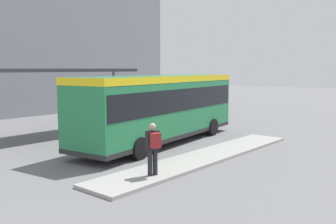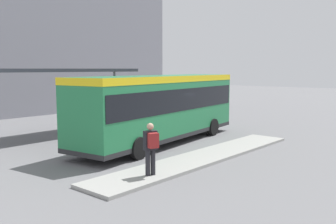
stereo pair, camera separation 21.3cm
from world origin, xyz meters
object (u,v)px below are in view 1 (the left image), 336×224
at_px(bicycle_red, 207,115).
at_px(bicycle_black, 195,115).
at_px(bicycle_green, 216,116).
at_px(pedestrian_waiting, 153,146).
at_px(bicycle_orange, 188,114).
at_px(city_bus, 161,104).

relative_size(bicycle_red, bicycle_black, 1.15).
relative_size(bicycle_green, bicycle_red, 1.02).
distance_m(pedestrian_waiting, bicycle_orange, 15.68).
relative_size(city_bus, bicycle_black, 7.25).
height_order(city_bus, pedestrian_waiting, city_bus).
relative_size(city_bus, bicycle_green, 6.19).
bearing_deg(bicycle_red, bicycle_orange, 8.43).
xyz_separation_m(bicycle_green, bicycle_black, (-0.09, 1.69, -0.05)).
xyz_separation_m(pedestrian_waiting, bicycle_red, (13.22, 6.80, -0.75)).
bearing_deg(pedestrian_waiting, bicycle_red, -42.71).
relative_size(city_bus, bicycle_red, 6.28).
bearing_deg(pedestrian_waiting, bicycle_orange, -37.10).
bearing_deg(city_bus, bicycle_red, 12.01).
bearing_deg(bicycle_black, bicycle_red, -151.35).
bearing_deg(pedestrian_waiting, bicycle_black, -39.31).
bearing_deg(bicycle_green, pedestrian_waiting, 110.62).
xyz_separation_m(city_bus, bicycle_orange, (8.36, 4.63, -1.59)).
bearing_deg(bicycle_green, bicycle_red, -18.32).
xyz_separation_m(city_bus, pedestrian_waiting, (-4.81, -3.86, -0.81)).
bearing_deg(bicycle_orange, city_bus, -67.52).
xyz_separation_m(city_bus, bicycle_green, (8.20, 2.10, -1.56)).
relative_size(bicycle_green, bicycle_orange, 1.10).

